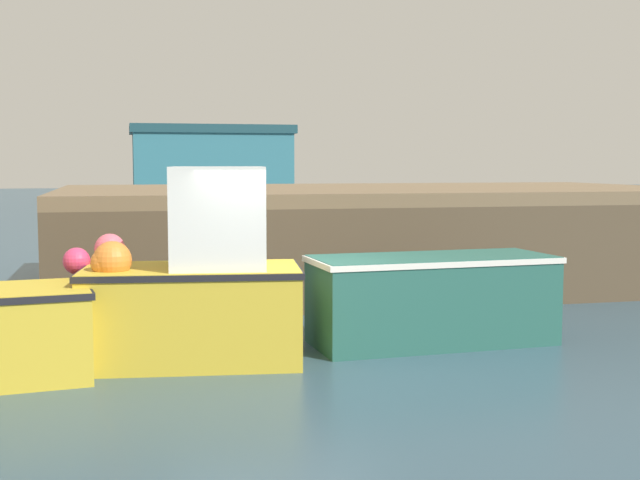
# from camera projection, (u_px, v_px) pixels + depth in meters

# --- Properties ---
(ground) EXTENTS (120.00, 160.00, 0.10)m
(ground) POSITION_uv_depth(u_px,v_px,m) (288.00, 362.00, 11.03)
(ground) COLOR #2D4756
(pier) EXTENTS (13.32, 7.27, 2.06)m
(pier) POSITION_uv_depth(u_px,v_px,m) (385.00, 205.00, 17.36)
(pier) COLOR brown
(pier) RESTS_ON ground
(fishing_boat_near_right) EXTENTS (3.12, 1.83, 2.53)m
(fishing_boat_near_right) POSITION_uv_depth(u_px,v_px,m) (196.00, 286.00, 10.73)
(fishing_boat_near_right) COLOR gold
(fishing_boat_near_right) RESTS_ON ground
(fishing_boat_mid) EXTENTS (3.56, 1.58, 1.26)m
(fishing_boat_mid) POSITION_uv_depth(u_px,v_px,m) (432.00, 297.00, 11.88)
(fishing_boat_mid) COLOR #23564C
(fishing_boat_mid) RESTS_ON ground
(warehouse) EXTENTS (9.51, 4.95, 4.81)m
(warehouse) POSITION_uv_depth(u_px,v_px,m) (212.00, 166.00, 49.64)
(warehouse) COLOR #2D6B7A
(warehouse) RESTS_ON ground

